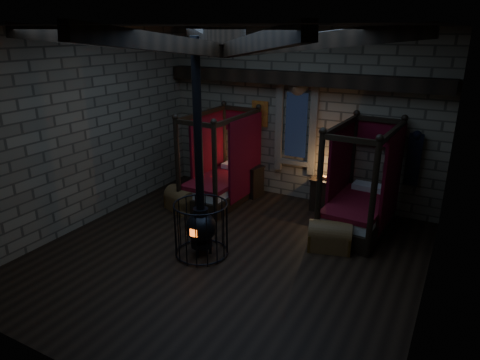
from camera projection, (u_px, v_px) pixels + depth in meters
The scene contains 8 objects.
room at pixel (227, 55), 7.12m from camera, with size 7.02×7.02×4.29m.
bed_left at pixel (222, 180), 10.75m from camera, with size 1.20×2.19×2.26m.
bed_right at pixel (360, 204), 9.23m from camera, with size 1.28×2.27×2.31m.
trunk_left at pixel (181, 200), 10.28m from camera, with size 0.91×0.76×0.57m.
trunk_right at pixel (330, 237), 8.46m from camera, with size 0.93×0.72×0.61m.
nightstand_left at pixel (252, 181), 11.12m from camera, with size 0.60×0.58×0.99m.
nightstand_right at pixel (322, 194), 10.27m from camera, with size 0.51×0.49×0.86m.
stove at pixel (201, 224), 8.15m from camera, with size 1.04×1.04×4.05m.
Camera 1 is at (3.70, -6.33, 4.17)m, focal length 32.00 mm.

